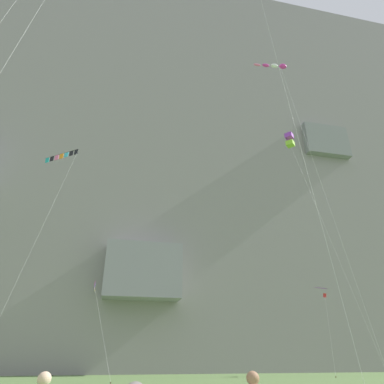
# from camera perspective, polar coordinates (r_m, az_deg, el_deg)

# --- Properties ---
(cliff_face) EXTENTS (180.00, 34.72, 72.05)m
(cliff_face) POSITION_cam_1_polar(r_m,az_deg,el_deg) (68.33, -8.14, 4.38)
(cliff_face) COLOR gray
(cliff_face) RESTS_ON ground
(kite_box_far_right) EXTENTS (2.95, 6.31, 27.78)m
(kite_box_far_right) POSITION_cam_1_polar(r_m,az_deg,el_deg) (45.74, 16.12, 8.35)
(kite_box_far_right) COLOR purple
(kite_box_far_right) RESTS_ON ground
(kite_banner_front_field) EXTENTS (4.07, 5.14, 20.76)m
(kite_banner_front_field) POSITION_cam_1_polar(r_m,az_deg,el_deg) (37.22, -21.33, 4.90)
(kite_banner_front_field) COLOR black
(kite_banner_front_field) RESTS_ON ground
(kite_windsock_mid_right) EXTENTS (5.64, 3.33, 30.48)m
(kite_windsock_mid_right) POSITION_cam_1_polar(r_m,az_deg,el_deg) (39.98, 13.85, 19.74)
(kite_windsock_mid_right) COLOR #CC3399
(kite_windsock_mid_right) RESTS_ON ground
(kite_banner_high_left) EXTENTS (2.46, 7.21, 8.18)m
(kite_banner_high_left) POSITION_cam_1_polar(r_m,az_deg,el_deg) (35.02, -15.92, -15.63)
(kite_banner_high_left) COLOR black
(kite_banner_high_left) RESTS_ON ground
(kite_delta_low_left) EXTENTS (3.10, 2.86, 8.39)m
(kite_delta_low_left) POSITION_cam_1_polar(r_m,az_deg,el_deg) (42.86, 21.91, -15.68)
(kite_delta_low_left) COLOR purple
(kite_delta_low_left) RESTS_ON ground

